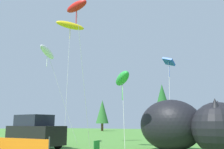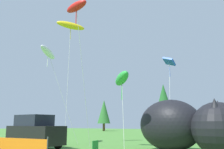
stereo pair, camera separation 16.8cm
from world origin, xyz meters
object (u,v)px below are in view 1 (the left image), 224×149
inflatable_cat (185,127)px  kite_green_fish (122,79)px  kite_blue_box (169,63)px  kite_red_lizard (77,7)px  parked_car (35,132)px  kite_yellow_hero (70,26)px  kite_white_ghost (47,52)px

inflatable_cat → kite_green_fish: 4.71m
kite_blue_box → kite_red_lizard: kite_red_lizard is taller
parked_car → kite_red_lizard: bearing=15.3°
inflatable_cat → kite_yellow_hero: kite_yellow_hero is taller
inflatable_cat → kite_red_lizard: size_ratio=0.65×
parked_car → kite_red_lizard: (2.94, 0.36, 8.66)m
inflatable_cat → kite_yellow_hero: size_ratio=0.61×
kite_green_fish → kite_red_lizard: bearing=-178.5°
kite_red_lizard → kite_blue_box: bearing=56.2°
kite_white_ghost → kite_blue_box: 10.55m
inflatable_cat → kite_blue_box: size_ratio=0.93×
inflatable_cat → kite_green_fish: bearing=-128.7°
inflatable_cat → kite_green_fish: kite_green_fish is taller
kite_green_fish → kite_red_lizard: size_ratio=0.47×
kite_white_ghost → kite_green_fish: bearing=-17.3°
kite_yellow_hero → kite_red_lizard: size_ratio=1.07×
kite_blue_box → kite_yellow_hero: bearing=-160.4°
parked_car → kite_green_fish: bearing=12.3°
parked_car → inflatable_cat: 9.87m
inflatable_cat → kite_green_fish: (-3.10, -2.08, 2.87)m
kite_green_fish → kite_blue_box: bearing=80.9°
kite_blue_box → kite_red_lizard: 8.78m
inflatable_cat → kite_red_lizard: 10.82m
inflatable_cat → kite_blue_box: kite_blue_box is taller
kite_green_fish → kite_yellow_hero: bearing=151.7°
kite_yellow_hero → kite_green_fish: 10.11m
parked_car → kite_yellow_hero: (-0.66, 4.28, 9.34)m
parked_car → kite_white_ghost: kite_white_ghost is taller
inflatable_cat → kite_yellow_hero: (-10.19, 1.75, 8.98)m
kite_yellow_hero → parked_car: bearing=-81.2°
kite_green_fish → kite_red_lizard: kite_red_lizard is taller
parked_car → kite_red_lizard: kite_red_lizard is taller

